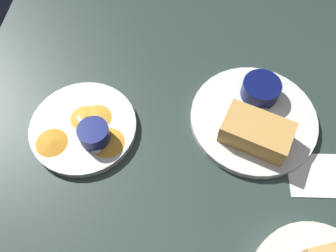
{
  "coord_description": "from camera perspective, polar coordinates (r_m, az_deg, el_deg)",
  "views": [
    {
      "loc": [
        6.95,
        32.27,
        62.49
      ],
      "look_at": [
        10.42,
        -1.71,
        3.0
      ],
      "focal_mm": 37.09,
      "sensor_mm": 36.0,
      "label": 1
    }
  ],
  "objects": [
    {
      "name": "paper_napkin_folded",
      "position": [
        0.73,
        23.28,
        -7.39
      ],
      "size": [
        11.62,
        9.77,
        0.4
      ],
      "primitive_type": "cube",
      "rotation": [
        0.0,
        0.0,
        0.07
      ],
      "color": "white",
      "rests_on": "ground_plane"
    },
    {
      "name": "ramekin_light_gravy",
      "position": [
        0.69,
        -12.08,
        -1.22
      ],
      "size": [
        6.08,
        6.08,
        3.69
      ],
      "color": "navy",
      "rests_on": "plate_chips_companion"
    },
    {
      "name": "plate_sandwich_main",
      "position": [
        0.74,
        13.83,
        1.15
      ],
      "size": [
        26.12,
        26.12,
        1.6
      ],
      "primitive_type": "cylinder",
      "color": "silver",
      "rests_on": "ground_plane"
    },
    {
      "name": "spoon_by_dark_ramekin",
      "position": [
        0.73,
        15.57,
        1.34
      ],
      "size": [
        2.98,
        9.96,
        0.8
      ],
      "color": "silver",
      "rests_on": "plate_sandwich_main"
    },
    {
      "name": "ground_plane",
      "position": [
        0.72,
        8.15,
        -3.69
      ],
      "size": [
        110.0,
        110.0,
        3.0
      ],
      "primitive_type": "cube",
      "color": "#283833"
    },
    {
      "name": "plate_chips_companion",
      "position": [
        0.73,
        -13.71,
        -0.18
      ],
      "size": [
        21.71,
        21.71,
        1.6
      ],
      "primitive_type": "cylinder",
      "color": "silver",
      "rests_on": "ground_plane"
    },
    {
      "name": "ramekin_dark_sauce",
      "position": [
        0.75,
        15.02,
        5.91
      ],
      "size": [
        7.96,
        7.96,
        3.69
      ],
      "color": "#0C144C",
      "rests_on": "plate_sandwich_main"
    },
    {
      "name": "sandwich_half_near",
      "position": [
        0.69,
        14.33,
        -0.99
      ],
      "size": [
        14.85,
        11.57,
        4.8
      ],
      "color": "tan",
      "rests_on": "plate_sandwich_main"
    },
    {
      "name": "spoon_by_gravy_ramekin",
      "position": [
        0.7,
        -12.36,
        -2.58
      ],
      "size": [
        7.12,
        8.78,
        0.8
      ],
      "color": "silver",
      "rests_on": "plate_chips_companion"
    },
    {
      "name": "plantain_chip_scatter",
      "position": [
        0.71,
        -13.29,
        -0.49
      ],
      "size": [
        19.27,
        15.03,
        0.6
      ],
      "color": "gold",
      "rests_on": "plate_chips_companion"
    }
  ]
}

